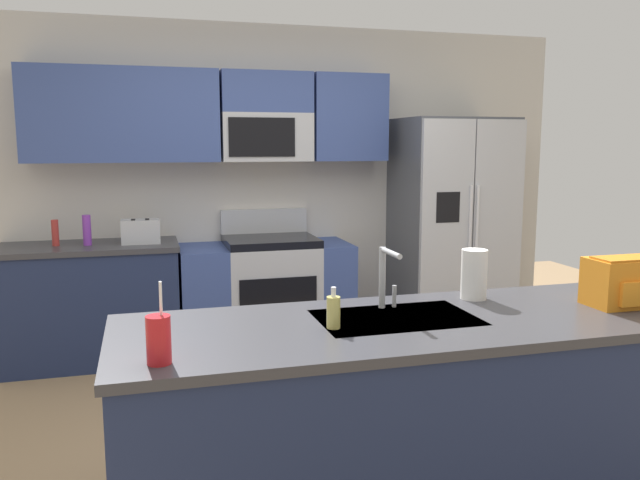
% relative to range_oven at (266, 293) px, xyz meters
% --- Properties ---
extents(ground_plane, '(9.00, 9.00, 0.00)m').
position_rel_range_oven_xyz_m(ground_plane, '(0.08, -1.80, -0.44)').
color(ground_plane, '#997A56').
rests_on(ground_plane, ground).
extents(kitchen_wall_unit, '(5.20, 0.43, 2.60)m').
position_rel_range_oven_xyz_m(kitchen_wall_unit, '(-0.06, 0.28, 1.03)').
color(kitchen_wall_unit, beige).
rests_on(kitchen_wall_unit, ground).
extents(back_counter, '(1.30, 0.63, 0.90)m').
position_rel_range_oven_xyz_m(back_counter, '(-1.34, -0.00, 0.01)').
color(back_counter, '#1E2A4D').
rests_on(back_counter, ground).
extents(range_oven, '(1.36, 0.61, 1.10)m').
position_rel_range_oven_xyz_m(range_oven, '(0.00, 0.00, 0.00)').
color(range_oven, '#B7BABF').
rests_on(range_oven, ground).
extents(refrigerator, '(0.90, 0.76, 1.85)m').
position_rel_range_oven_xyz_m(refrigerator, '(1.59, -0.07, 0.48)').
color(refrigerator, '#4C4F54').
rests_on(refrigerator, ground).
extents(island_counter, '(2.60, 0.86, 0.90)m').
position_rel_range_oven_xyz_m(island_counter, '(0.20, -2.53, 0.01)').
color(island_counter, '#1E2A4D').
rests_on(island_counter, ground).
extents(toaster, '(0.28, 0.16, 0.18)m').
position_rel_range_oven_xyz_m(toaster, '(-0.96, -0.05, 0.55)').
color(toaster, '#B7BABF').
rests_on(toaster, back_counter).
extents(pepper_mill, '(0.05, 0.05, 0.19)m').
position_rel_range_oven_xyz_m(pepper_mill, '(-1.56, -0.00, 0.55)').
color(pepper_mill, '#B2332D').
rests_on(pepper_mill, back_counter).
extents(bottle_purple, '(0.06, 0.06, 0.22)m').
position_rel_range_oven_xyz_m(bottle_purple, '(-1.34, -0.03, 0.57)').
color(bottle_purple, purple).
rests_on(bottle_purple, back_counter).
extents(sink_faucet, '(0.08, 0.21, 0.28)m').
position_rel_range_oven_xyz_m(sink_faucet, '(0.11, -2.34, 0.62)').
color(sink_faucet, '#B7BABF').
rests_on(sink_faucet, island_counter).
extents(drink_cup_red, '(0.08, 0.08, 0.29)m').
position_rel_range_oven_xyz_m(drink_cup_red, '(-0.90, -2.81, 0.54)').
color(drink_cup_red, red).
rests_on(drink_cup_red, island_counter).
extents(soap_dispenser, '(0.06, 0.06, 0.17)m').
position_rel_range_oven_xyz_m(soap_dispenser, '(-0.21, -2.56, 0.53)').
color(soap_dispenser, '#D8CC66').
rests_on(soap_dispenser, island_counter).
extents(paper_towel_roll, '(0.12, 0.12, 0.24)m').
position_rel_range_oven_xyz_m(paper_towel_roll, '(0.59, -2.27, 0.58)').
color(paper_towel_roll, white).
rests_on(paper_towel_roll, island_counter).
extents(backpack, '(0.32, 0.22, 0.23)m').
position_rel_range_oven_xyz_m(backpack, '(1.18, -2.57, 0.57)').
color(backpack, orange).
rests_on(backpack, island_counter).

